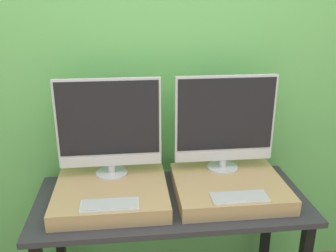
# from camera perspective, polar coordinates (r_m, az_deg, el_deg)

# --- Properties ---
(wall_back) EXTENTS (8.00, 0.04, 2.60)m
(wall_back) POSITION_cam_1_polar(r_m,az_deg,el_deg) (2.18, -0.67, 7.30)
(wall_back) COLOR #66B75B
(wall_back) RESTS_ON ground_plane
(workbench) EXTENTS (1.44, 0.63, 0.74)m
(workbench) POSITION_cam_1_polar(r_m,az_deg,el_deg) (2.08, 0.49, -13.02)
(workbench) COLOR #2D2D33
(workbench) RESTS_ON ground_plane
(wooden_riser_left) EXTENTS (0.58, 0.50, 0.08)m
(wooden_riser_left) POSITION_cam_1_polar(r_m,az_deg,el_deg) (2.01, -8.62, -10.22)
(wooden_riser_left) COLOR tan
(wooden_riser_left) RESTS_ON workbench
(monitor_left) EXTENTS (0.55, 0.17, 0.54)m
(monitor_left) POSITION_cam_1_polar(r_m,az_deg,el_deg) (2.01, -8.96, -0.05)
(monitor_left) COLOR silver
(monitor_left) RESTS_ON wooden_riser_left
(keyboard_left) EXTENTS (0.28, 0.11, 0.01)m
(keyboard_left) POSITION_cam_1_polar(r_m,az_deg,el_deg) (1.83, -8.88, -11.81)
(keyboard_left) COLOR silver
(keyboard_left) RESTS_ON wooden_riser_left
(wooden_riser_right) EXTENTS (0.58, 0.50, 0.08)m
(wooden_riser_right) POSITION_cam_1_polar(r_m,az_deg,el_deg) (2.07, 9.28, -9.23)
(wooden_riser_right) COLOR tan
(wooden_riser_right) RESTS_ON workbench
(monitor_right) EXTENTS (0.55, 0.17, 0.54)m
(monitor_right) POSITION_cam_1_polar(r_m,az_deg,el_deg) (2.07, 8.69, 0.61)
(monitor_right) COLOR silver
(monitor_right) RESTS_ON wooden_riser_right
(keyboard_right) EXTENTS (0.28, 0.11, 0.01)m
(keyboard_right) POSITION_cam_1_polar(r_m,az_deg,el_deg) (1.90, 10.84, -10.63)
(keyboard_right) COLOR silver
(keyboard_right) RESTS_ON wooden_riser_right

